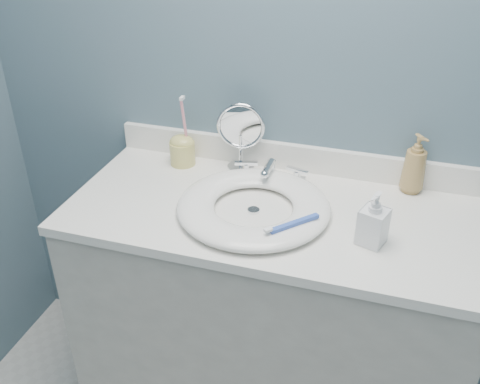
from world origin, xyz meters
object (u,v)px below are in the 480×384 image
at_px(makeup_mirror, 241,134).
at_px(toothbrush_holder, 182,149).
at_px(soap_bottle_amber, 415,164).
at_px(soap_bottle_clear, 374,219).

bearing_deg(makeup_mirror, toothbrush_holder, 178.50).
bearing_deg(soap_bottle_amber, makeup_mirror, 141.45).
relative_size(makeup_mirror, toothbrush_holder, 0.96).
relative_size(makeup_mirror, soap_bottle_clear, 1.53).
height_order(makeup_mirror, soap_bottle_amber, makeup_mirror).
xyz_separation_m(soap_bottle_amber, soap_bottle_clear, (-0.09, -0.31, -0.02)).
relative_size(makeup_mirror, soap_bottle_amber, 1.24).
relative_size(soap_bottle_clear, toothbrush_holder, 0.63).
height_order(soap_bottle_amber, soap_bottle_clear, soap_bottle_amber).
bearing_deg(soap_bottle_amber, toothbrush_holder, 142.89).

